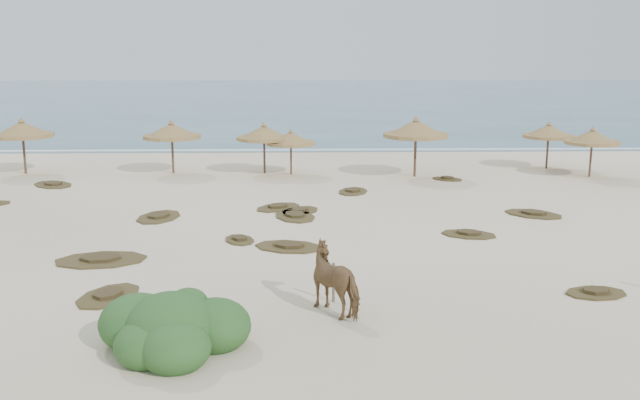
# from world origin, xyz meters

# --- Properties ---
(ground) EXTENTS (160.00, 160.00, 0.00)m
(ground) POSITION_xyz_m (0.00, 0.00, 0.00)
(ground) COLOR beige
(ground) RESTS_ON ground
(ocean) EXTENTS (200.00, 100.00, 0.01)m
(ocean) POSITION_xyz_m (0.00, 75.00, 0.00)
(ocean) COLOR #24506C
(ocean) RESTS_ON ground
(foam_line) EXTENTS (70.00, 0.60, 0.01)m
(foam_line) POSITION_xyz_m (0.00, 26.00, 0.00)
(foam_line) COLOR silver
(foam_line) RESTS_ON ground
(palapa_0) EXTENTS (3.94, 3.94, 3.00)m
(palapa_0) POSITION_xyz_m (-14.37, 17.59, 2.33)
(palapa_0) COLOR #513829
(palapa_0) RESTS_ON ground
(palapa_1) EXTENTS (3.71, 3.71, 2.88)m
(palapa_1) POSITION_xyz_m (-6.48, 17.52, 2.23)
(palapa_1) COLOR #513829
(palapa_1) RESTS_ON ground
(palapa_2) EXTENTS (3.80, 3.80, 2.76)m
(palapa_2) POSITION_xyz_m (-1.57, 17.37, 2.14)
(palapa_2) COLOR #513829
(palapa_2) RESTS_ON ground
(palapa_3) EXTENTS (2.88, 2.88, 2.44)m
(palapa_3) POSITION_xyz_m (-0.14, 16.96, 1.89)
(palapa_3) COLOR #513829
(palapa_3) RESTS_ON ground
(palapa_4) EXTENTS (4.03, 4.03, 3.17)m
(palapa_4) POSITION_xyz_m (6.33, 16.16, 2.46)
(palapa_4) COLOR #513829
(palapa_4) RESTS_ON ground
(palapa_5) EXTENTS (3.38, 3.38, 2.64)m
(palapa_5) POSITION_xyz_m (14.07, 18.43, 2.05)
(palapa_5) COLOR #513829
(palapa_5) RESTS_ON ground
(palapa_6) EXTENTS (3.10, 3.10, 2.64)m
(palapa_6) POSITION_xyz_m (15.46, 15.84, 2.05)
(palapa_6) COLOR #513829
(palapa_6) RESTS_ON ground
(horse) EXTENTS (1.97, 2.18, 1.72)m
(horse) POSITION_xyz_m (1.32, -3.16, 0.86)
(horse) COLOR olive
(horse) RESTS_ON ground
(fence_post_near) EXTENTS (0.10, 0.10, 1.07)m
(fence_post_near) POSITION_xyz_m (1.24, -2.45, 0.54)
(fence_post_near) COLOR #716755
(fence_post_near) RESTS_ON ground
(bush) EXTENTS (3.46, 3.05, 1.55)m
(bush) POSITION_xyz_m (-2.49, -5.45, 0.51)
(bush) COLOR #335E28
(bush) RESTS_ON ground
(scrub_1) EXTENTS (2.03, 2.69, 0.16)m
(scrub_1) POSITION_xyz_m (-5.28, 7.24, 0.05)
(scrub_1) COLOR #4D4422
(scrub_1) RESTS_ON ground
(scrub_2) EXTENTS (1.42, 1.74, 0.16)m
(scrub_2) POSITION_xyz_m (-1.78, 3.71, 0.05)
(scrub_2) COLOR #4D4422
(scrub_2) RESTS_ON ground
(scrub_3) EXTENTS (2.49, 2.50, 0.16)m
(scrub_3) POSITION_xyz_m (-0.59, 8.84, 0.05)
(scrub_3) COLOR #4D4422
(scrub_3) RESTS_ON ground
(scrub_4) EXTENTS (2.29, 1.87, 0.16)m
(scrub_4) POSITION_xyz_m (6.42, 4.25, 0.05)
(scrub_4) COLOR #4D4422
(scrub_4) RESTS_ON ground
(scrub_5) EXTENTS (2.80, 2.62, 0.16)m
(scrub_5) POSITION_xyz_m (9.77, 7.34, 0.05)
(scrub_5) COLOR #4D4422
(scrub_5) RESTS_ON ground
(scrub_6) EXTENTS (2.81, 2.84, 0.16)m
(scrub_6) POSITION_xyz_m (-11.77, 14.17, 0.05)
(scrub_6) COLOR #4D4422
(scrub_6) RESTS_ON ground
(scrub_7) EXTENTS (1.80, 2.30, 0.16)m
(scrub_7) POSITION_xyz_m (2.80, 12.12, 0.05)
(scrub_7) COLOR #4D4422
(scrub_7) RESTS_ON ground
(scrub_9) EXTENTS (2.74, 2.20, 0.16)m
(scrub_9) POSITION_xyz_m (-0.03, 2.80, 0.05)
(scrub_9) COLOR #4D4422
(scrub_9) RESTS_ON ground
(scrub_10) EXTENTS (1.89, 1.77, 0.16)m
(scrub_10) POSITION_xyz_m (7.86, 15.17, 0.05)
(scrub_10) COLOR #4D4422
(scrub_10) RESTS_ON ground
(scrub_11) EXTENTS (2.08, 2.52, 0.16)m
(scrub_11) POSITION_xyz_m (-4.86, -1.93, 0.05)
(scrub_11) COLOR #4D4422
(scrub_11) RESTS_ON ground
(scrub_12) EXTENTS (1.86, 1.34, 0.16)m
(scrub_12) POSITION_xyz_m (8.47, -2.06, 0.05)
(scrub_12) COLOR #4D4422
(scrub_12) RESTS_ON ground
(scrub_13) EXTENTS (2.13, 2.32, 0.16)m
(scrub_13) POSITION_xyz_m (0.34, 8.13, 0.05)
(scrub_13) COLOR #4D4422
(scrub_13) RESTS_ON ground
(scrub_14) EXTENTS (3.12, 2.25, 0.16)m
(scrub_14) POSITION_xyz_m (-5.98, 1.45, 0.05)
(scrub_14) COLOR #4D4422
(scrub_14) RESTS_ON ground
(scrub_15) EXTENTS (2.14, 2.68, 0.16)m
(scrub_15) POSITION_xyz_m (0.13, 7.23, 0.05)
(scrub_15) COLOR #4D4422
(scrub_15) RESTS_ON ground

